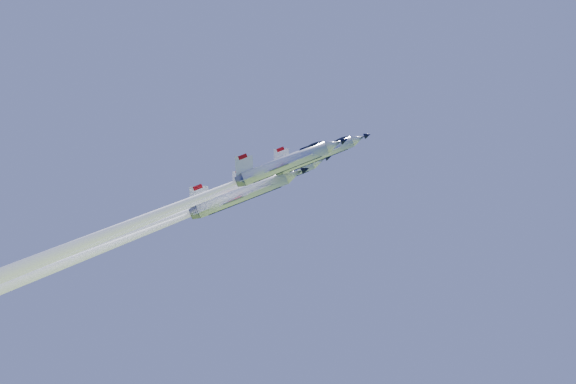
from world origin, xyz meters
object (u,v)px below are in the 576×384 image
(jet_lead, at_px, (182,207))
(jet_slot, at_px, (137,235))
(jet_right, at_px, (175,206))
(jet_left, at_px, (180,215))

(jet_lead, relative_size, jet_slot, 1.08)
(jet_right, xyz_separation_m, jet_slot, (-9.52, 5.96, -3.10))
(jet_lead, distance_m, jet_right, 6.20)
(jet_lead, height_order, jet_slot, jet_lead)
(jet_right, height_order, jet_slot, jet_right)
(jet_left, bearing_deg, jet_lead, 8.48)
(jet_left, xyz_separation_m, jet_right, (7.17, -14.11, -0.71))
(jet_left, height_order, jet_slot, jet_left)
(jet_lead, xyz_separation_m, jet_slot, (-7.42, 0.16, -3.76))
(jet_left, relative_size, jet_right, 1.04)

